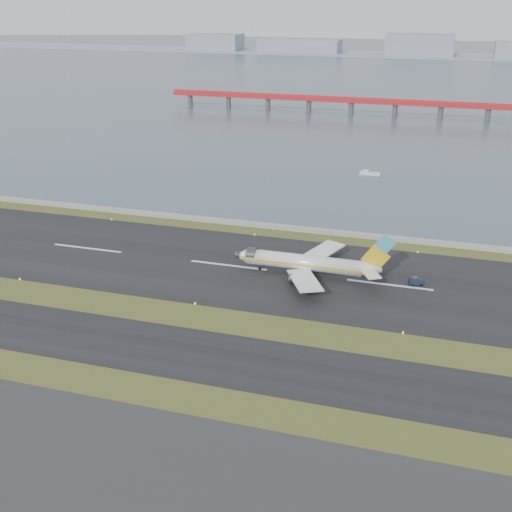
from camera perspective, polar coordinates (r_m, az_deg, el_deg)
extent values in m
plane|color=#334819|center=(136.13, -6.61, -5.67)|extent=(1000.00, 1000.00, 0.00)
cube|color=#2F2F32|center=(97.46, -20.13, -20.15)|extent=(1000.00, 50.00, 0.10)
cube|color=black|center=(126.64, -8.74, -8.08)|extent=(1000.00, 18.00, 0.10)
cube|color=black|center=(161.24, -2.46, -0.85)|extent=(1000.00, 45.00, 0.10)
cube|color=gray|center=(187.65, 0.53, 2.76)|extent=(1000.00, 2.50, 1.00)
cube|color=#465564|center=(575.25, 12.23, 15.67)|extent=(1400.00, 800.00, 1.30)
cube|color=red|center=(365.14, 12.31, 13.14)|extent=(260.00, 5.00, 1.60)
cube|color=red|center=(364.91, 12.33, 13.37)|extent=(260.00, 0.40, 1.40)
cylinder|color=#4C4C51|center=(385.62, -2.46, 13.42)|extent=(2.80, 2.80, 7.00)
cylinder|color=#4C4C51|center=(365.86, 12.25, 12.45)|extent=(2.80, 2.80, 7.00)
cube|color=#8E97A8|center=(734.01, 13.47, 16.95)|extent=(1400.00, 80.00, 1.00)
cube|color=#8E97A8|center=(779.62, -3.65, 18.45)|extent=(60.00, 35.00, 18.00)
cube|color=#8E97A8|center=(751.11, 3.91, 18.14)|extent=(90.00, 35.00, 14.00)
cube|color=#8E97A8|center=(732.53, 14.37, 17.73)|extent=(70.00, 35.00, 22.00)
cylinder|color=white|center=(154.57, 4.25, -0.57)|extent=(28.00, 3.80, 3.80)
cone|color=white|center=(158.34, -1.26, 0.07)|extent=(3.20, 3.80, 3.80)
cone|color=white|center=(152.14, 10.21, -1.15)|extent=(5.00, 3.80, 3.80)
cube|color=gold|center=(152.85, 4.09, -0.84)|extent=(31.00, 0.06, 0.45)
cube|color=gold|center=(156.30, 4.41, -0.30)|extent=(31.00, 0.06, 0.45)
cube|color=white|center=(146.83, 4.35, -2.16)|extent=(11.31, 15.89, 1.66)
cube|color=white|center=(162.13, 5.67, 0.25)|extent=(11.31, 15.89, 1.66)
cylinder|color=#323237|center=(149.88, 3.91, -2.12)|extent=(4.20, 2.10, 2.10)
cylinder|color=#323237|center=(160.63, 4.89, -0.40)|extent=(4.20, 2.10, 2.10)
cube|color=gold|center=(150.95, 10.59, -0.17)|extent=(6.80, 0.35, 6.85)
cube|color=#43A1BF|center=(149.43, 11.41, 1.06)|extent=(4.85, 0.37, 4.90)
cube|color=white|center=(148.45, 10.16, -1.55)|extent=(5.64, 6.80, 0.22)
cube|color=white|center=(155.40, 10.52, -0.45)|extent=(5.64, 6.80, 0.22)
cylinder|color=black|center=(158.28, 0.34, -1.13)|extent=(0.80, 0.28, 0.80)
cylinder|color=black|center=(152.97, 4.54, -2.04)|extent=(1.00, 0.38, 1.00)
cylinder|color=black|center=(157.98, 4.98, -1.23)|extent=(1.00, 0.38, 1.00)
cube|color=#132035|center=(154.89, 14.03, -2.22)|extent=(3.60, 2.73, 1.20)
cube|color=#323237|center=(154.46, 13.91, -1.95)|extent=(1.80, 1.87, 0.70)
cylinder|color=black|center=(154.12, 13.69, -2.54)|extent=(0.76, 0.51, 0.70)
cylinder|color=black|center=(155.52, 13.55, -2.29)|extent=(0.76, 0.51, 0.70)
cylinder|color=black|center=(154.72, 14.48, -2.52)|extent=(0.76, 0.51, 0.70)
cylinder|color=black|center=(156.11, 14.32, -2.27)|extent=(0.76, 0.51, 0.70)
cube|color=silver|center=(245.92, 10.10, 7.21)|extent=(7.82, 2.60, 1.00)
cube|color=silver|center=(245.91, 9.73, 7.45)|extent=(2.26, 1.82, 1.00)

